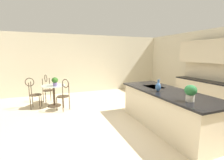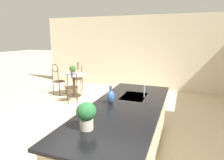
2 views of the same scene
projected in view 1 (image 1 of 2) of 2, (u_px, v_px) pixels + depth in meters
name	position (u px, v px, depth m)	size (l,w,h in m)	color
ground_plane	(130.00, 127.00, 4.02)	(40.00, 40.00, 0.00)	beige
wall_left_window	(89.00, 64.00, 7.72)	(0.12, 7.80, 2.70)	beige
kitchen_island	(167.00, 109.00, 3.98)	(2.80, 1.06, 0.92)	beige
back_counter_run	(208.00, 93.00, 5.46)	(2.44, 0.64, 1.52)	beige
upper_cabinet_run	(212.00, 51.00, 5.23)	(2.40, 0.36, 0.76)	beige
bistro_table	(54.00, 94.00, 5.58)	(0.80, 0.80, 0.74)	#3D2D1E
chair_near_window	(64.00, 93.00, 5.12)	(0.53, 0.53, 1.04)	#3D2D1E
chair_by_island	(33.00, 92.00, 5.32)	(0.43, 0.51, 1.04)	#3D2D1E
chair_toward_desk	(47.00, 87.00, 6.05)	(0.52, 0.48, 1.04)	#3D2D1E
sink_faucet	(160.00, 82.00, 4.46)	(0.02, 0.02, 0.22)	#B2B5BA
potted_plant_on_table	(55.00, 81.00, 5.41)	(0.21, 0.21, 0.30)	#7A669E
potted_plant_counter_far	(191.00, 92.00, 3.02)	(0.23, 0.23, 0.32)	beige
vase_on_counter	(158.00, 87.00, 3.84)	(0.13, 0.13, 0.29)	#386099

